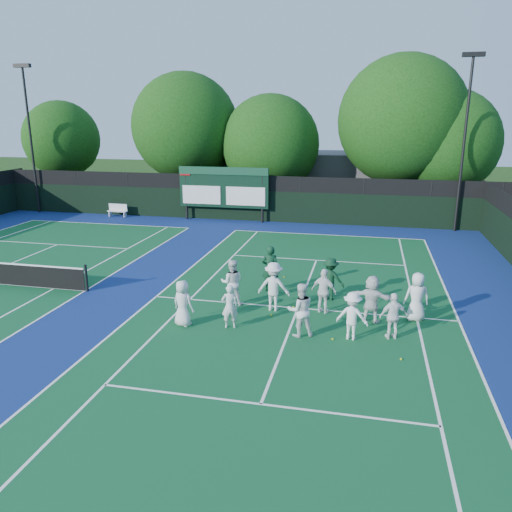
# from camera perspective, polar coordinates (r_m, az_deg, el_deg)

# --- Properties ---
(ground) EXTENTS (120.00, 120.00, 0.00)m
(ground) POSITION_cam_1_polar(r_m,az_deg,el_deg) (17.24, 4.34, -7.19)
(ground) COLOR #1C3C10
(ground) RESTS_ON ground
(court_apron) EXTENTS (34.00, 32.00, 0.01)m
(court_apron) POSITION_cam_1_polar(r_m,az_deg,el_deg) (19.80, -12.70, -4.46)
(court_apron) COLOR navy
(court_apron) RESTS_ON ground
(near_court) EXTENTS (11.05, 23.85, 0.01)m
(near_court) POSITION_cam_1_polar(r_m,az_deg,el_deg) (18.16, 4.81, -5.96)
(near_court) COLOR #105229
(near_court) RESTS_ON ground
(back_fence) EXTENTS (34.00, 0.08, 3.00)m
(back_fence) POSITION_cam_1_polar(r_m,az_deg,el_deg) (33.22, -1.84, 6.41)
(back_fence) COLOR black
(back_fence) RESTS_ON ground
(scoreboard) EXTENTS (6.00, 0.21, 3.55)m
(scoreboard) POSITION_cam_1_polar(r_m,az_deg,el_deg) (32.96, -3.76, 7.78)
(scoreboard) COLOR black
(scoreboard) RESTS_ON ground
(clubhouse) EXTENTS (18.00, 6.00, 4.00)m
(clubhouse) POSITION_cam_1_polar(r_m,az_deg,el_deg) (40.24, 6.63, 8.85)
(clubhouse) COLOR #525256
(clubhouse) RESTS_ON ground
(light_pole_left) EXTENTS (1.20, 0.30, 10.12)m
(light_pole_left) POSITION_cam_1_polar(r_m,az_deg,el_deg) (39.08, -24.53, 13.72)
(light_pole_left) COLOR black
(light_pole_left) RESTS_ON ground
(light_pole_right) EXTENTS (1.20, 0.30, 10.12)m
(light_pole_right) POSITION_cam_1_polar(r_m,az_deg,el_deg) (31.89, 22.89, 13.78)
(light_pole_right) COLOR black
(light_pole_right) RESTS_ON ground
(bench) EXTENTS (1.41, 0.45, 0.88)m
(bench) POSITION_cam_1_polar(r_m,az_deg,el_deg) (35.88, -15.53, 5.11)
(bench) COLOR silver
(bench) RESTS_ON ground
(tree_a) EXTENTS (5.77, 5.77, 7.90)m
(tree_a) POSITION_cam_1_polar(r_m,az_deg,el_deg) (42.28, -21.10, 12.16)
(tree_a) COLOR black
(tree_a) RESTS_ON ground
(tree_b) EXTENTS (7.68, 7.68, 9.82)m
(tree_b) POSITION_cam_1_polar(r_m,az_deg,el_deg) (37.65, -7.82, 14.12)
(tree_b) COLOR black
(tree_b) RESTS_ON ground
(tree_c) EXTENTS (6.87, 6.87, 8.26)m
(tree_c) POSITION_cam_1_polar(r_m,az_deg,el_deg) (36.01, 1.93, 12.38)
(tree_c) COLOR black
(tree_c) RESTS_ON ground
(tree_d) EXTENTS (8.45, 8.45, 10.67)m
(tree_d) POSITION_cam_1_polar(r_m,az_deg,el_deg) (35.39, 16.62, 14.27)
(tree_d) COLOR black
(tree_d) RESTS_ON ground
(tree_e) EXTENTS (6.89, 6.89, 8.50)m
(tree_e) POSITION_cam_1_polar(r_m,az_deg,el_deg) (35.72, 21.08, 11.73)
(tree_e) COLOR black
(tree_e) RESTS_ON ground
(tennis_ball_0) EXTENTS (0.07, 0.07, 0.07)m
(tennis_ball_0) POSITION_cam_1_polar(r_m,az_deg,el_deg) (17.42, 1.77, -6.78)
(tennis_ball_0) COLOR #B1C817
(tennis_ball_0) RESTS_ON ground
(tennis_ball_1) EXTENTS (0.07, 0.07, 0.07)m
(tennis_ball_1) POSITION_cam_1_polar(r_m,az_deg,el_deg) (18.18, 4.28, -5.84)
(tennis_ball_1) COLOR #B1C817
(tennis_ball_1) RESTS_ON ground
(tennis_ball_2) EXTENTS (0.07, 0.07, 0.07)m
(tennis_ball_2) POSITION_cam_1_polar(r_m,az_deg,el_deg) (15.04, 16.25, -11.24)
(tennis_ball_2) COLOR #B1C817
(tennis_ball_2) RESTS_ON ground
(tennis_ball_4) EXTENTS (0.07, 0.07, 0.07)m
(tennis_ball_4) POSITION_cam_1_polar(r_m,az_deg,el_deg) (21.50, 3.22, -2.39)
(tennis_ball_4) COLOR #B1C817
(tennis_ball_4) RESTS_ON ground
(tennis_ball_5) EXTENTS (0.07, 0.07, 0.07)m
(tennis_ball_5) POSITION_cam_1_polar(r_m,az_deg,el_deg) (15.83, 8.75, -9.37)
(tennis_ball_5) COLOR #B1C817
(tennis_ball_5) RESTS_ON ground
(player_front_0) EXTENTS (0.88, 0.71, 1.56)m
(player_front_0) POSITION_cam_1_polar(r_m,az_deg,el_deg) (16.59, -8.37, -5.36)
(player_front_0) COLOR silver
(player_front_0) RESTS_ON ground
(player_front_1) EXTENTS (0.62, 0.49, 1.48)m
(player_front_1) POSITION_cam_1_polar(r_m,az_deg,el_deg) (16.26, -3.02, -5.79)
(player_front_1) COLOR silver
(player_front_1) RESTS_ON ground
(player_front_2) EXTENTS (1.03, 0.92, 1.74)m
(player_front_2) POSITION_cam_1_polar(r_m,az_deg,el_deg) (15.69, 5.10, -6.15)
(player_front_2) COLOR white
(player_front_2) RESTS_ON ground
(player_front_3) EXTENTS (1.07, 0.73, 1.53)m
(player_front_3) POSITION_cam_1_polar(r_m,az_deg,el_deg) (15.72, 10.93, -6.75)
(player_front_3) COLOR white
(player_front_3) RESTS_ON ground
(player_front_4) EXTENTS (0.94, 0.60, 1.49)m
(player_front_4) POSITION_cam_1_polar(r_m,az_deg,el_deg) (16.05, 15.43, -6.64)
(player_front_4) COLOR white
(player_front_4) RESTS_ON ground
(player_back_0) EXTENTS (0.94, 0.79, 1.71)m
(player_back_0) POSITION_cam_1_polar(r_m,az_deg,el_deg) (18.20, -2.77, -3.03)
(player_back_0) COLOR white
(player_back_0) RESTS_ON ground
(player_back_1) EXTENTS (1.17, 0.70, 1.77)m
(player_back_1) POSITION_cam_1_polar(r_m,az_deg,el_deg) (17.67, 2.03, -3.51)
(player_back_1) COLOR white
(player_back_1) RESTS_ON ground
(player_back_2) EXTENTS (1.02, 0.70, 1.61)m
(player_back_2) POSITION_cam_1_polar(r_m,az_deg,el_deg) (17.60, 7.77, -4.00)
(player_back_2) COLOR white
(player_back_2) RESTS_ON ground
(player_back_3) EXTENTS (1.58, 0.80, 1.63)m
(player_back_3) POSITION_cam_1_polar(r_m,az_deg,el_deg) (17.12, 13.09, -4.81)
(player_back_3) COLOR white
(player_back_3) RESTS_ON ground
(player_back_4) EXTENTS (0.90, 0.66, 1.69)m
(player_back_4) POSITION_cam_1_polar(r_m,az_deg,el_deg) (17.62, 17.90, -4.48)
(player_back_4) COLOR white
(player_back_4) RESTS_ON ground
(coach_left) EXTENTS (0.73, 0.53, 1.86)m
(coach_left) POSITION_cam_1_polar(r_m,az_deg,el_deg) (19.56, 1.62, -1.46)
(coach_left) COLOR #0F3820
(coach_left) RESTS_ON ground
(coach_right) EXTENTS (1.15, 0.79, 1.63)m
(coach_right) POSITION_cam_1_polar(r_m,az_deg,el_deg) (18.90, 8.49, -2.61)
(coach_right) COLOR #0D321C
(coach_right) RESTS_ON ground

